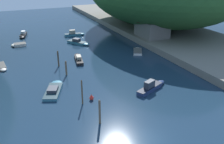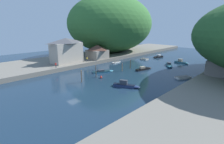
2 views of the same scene
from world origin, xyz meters
TOP-DOWN VIEW (x-y plane):
  - water_surface at (0.00, 30.00)m, footprint 130.00×130.00m
  - right_bank at (27.65, 30.00)m, footprint 22.00×120.00m
  - right_bank_cottage at (20.59, 32.21)m, footprint 6.17×8.07m
  - boat_far_right_bank at (6.82, 10.01)m, footprint 6.25×3.65m
  - boat_red_skiff at (-9.76, 41.58)m, footprint 3.31×2.13m
  - boat_navy_launch at (-7.82, 49.76)m, footprint 2.57×5.66m
  - boat_far_upstream at (3.70, 37.41)m, footprint 4.71×5.95m
  - boat_mid_channel at (0.36, 26.80)m, footprint 2.36×6.65m
  - boat_white_cruiser at (-6.85, 15.50)m, footprint 4.28×6.76m
  - boat_open_rowboat at (4.90, 45.18)m, footprint 5.47×1.88m
  - boat_small_dinghy at (-13.63, 28.33)m, footprint 1.60×4.58m
  - boat_moored_right at (13.58, 26.48)m, footprint 3.77×5.04m
  - mooring_post_nearest at (-3.60, 4.94)m, footprint 0.26×0.26m
  - mooring_post_second at (-4.09, 10.14)m, footprint 0.20×0.20m
  - mooring_post_fourth at (-3.64, 20.56)m, footprint 0.31×0.31m
  - mooring_post_farthest at (-3.97, 25.04)m, footprint 0.28×0.28m
  - channel_buoy_near at (-2.62, 10.66)m, footprint 0.59×0.59m

SIDE VIEW (x-z plane):
  - water_surface at x=0.00m, z-range 0.00..0.00m
  - boat_small_dinghy at x=-13.63m, z-range 0.00..0.50m
  - boat_moored_right at x=13.58m, z-range 0.00..0.54m
  - boat_white_cruiser at x=-6.85m, z-range -0.16..0.73m
  - boat_red_skiff at x=-9.76m, z-range 0.00..0.59m
  - channel_buoy_near at x=-2.62m, z-range -0.10..0.79m
  - boat_mid_channel at x=0.36m, z-range -0.22..0.97m
  - boat_far_upstream at x=3.70m, z-range -0.23..1.01m
  - boat_navy_launch at x=-7.82m, z-range -0.25..1.12m
  - boat_open_rowboat at x=4.90m, z-range -0.32..1.29m
  - boat_far_right_bank at x=6.82m, z-range -0.34..1.33m
  - right_bank at x=27.65m, z-range 0.00..1.33m
  - mooring_post_fourth at x=-3.64m, z-range 0.01..2.59m
  - mooring_post_farthest at x=-3.97m, z-range 0.01..3.05m
  - mooring_post_nearest at x=-3.60m, z-range 0.01..3.19m
  - mooring_post_second at x=-4.09m, z-range 0.01..3.57m
  - right_bank_cottage at x=20.59m, z-range 1.42..6.83m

